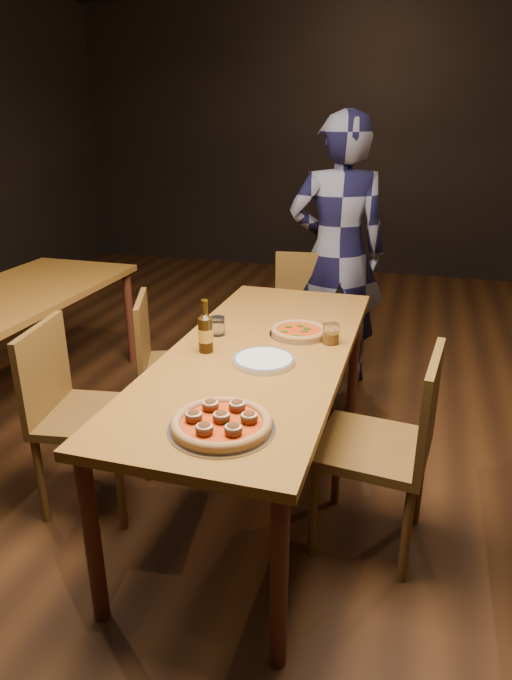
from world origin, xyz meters
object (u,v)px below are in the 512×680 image
(chair_main_nw, at_px, (91,415))
(amber_glass, at_px, (331,333))
(beer_bottle, at_px, (206,334))
(chair_main_sw, at_px, (180,366))
(pizza_margherita, at_px, (299,331))
(plate_stack, at_px, (264,361))
(diner, at_px, (337,254))
(pizza_meatball, at_px, (222,423))
(chair_main_e, at_px, (372,446))
(chair_end, at_px, (305,325))
(table_main, at_px, (259,365))
(water_glass, at_px, (217,326))

(chair_main_nw, bearing_deg, amber_glass, -73.09)
(beer_bottle, bearing_deg, chair_main_sw, 127.51)
(chair_main_sw, xyz_separation_m, pizza_margherita, (0.70, -0.12, 0.32))
(plate_stack, bearing_deg, diner, 87.35)
(pizza_meatball, distance_m, amber_glass, 0.93)
(chair_main_e, height_order, chair_end, chair_end)
(pizza_margherita, relative_size, amber_glass, 2.97)
(pizza_meatball, bearing_deg, beer_bottle, 115.44)
(chair_main_sw, distance_m, plate_stack, 0.86)
(plate_stack, distance_m, amber_glass, 0.40)
(plate_stack, bearing_deg, beer_bottle, 169.21)
(chair_main_nw, relative_size, pizza_margherita, 3.21)
(table_main, height_order, chair_main_sw, chair_main_sw)
(amber_glass, bearing_deg, chair_end, 108.16)
(plate_stack, height_order, amber_glass, amber_glass)
(chair_main_sw, height_order, chair_end, chair_end)
(pizza_meatball, bearing_deg, amber_glass, 75.81)
(chair_end, xyz_separation_m, amber_glass, (0.31, -0.94, 0.32))
(amber_glass, xyz_separation_m, diner, (-0.17, 1.24, 0.10))
(water_glass, relative_size, amber_glass, 0.92)
(chair_main_nw, bearing_deg, beer_bottle, -73.66)
(chair_main_e, height_order, diner, diner)
(chair_main_e, xyz_separation_m, plate_stack, (-0.50, 0.09, 0.29))
(chair_main_sw, bearing_deg, pizza_margherita, -120.76)
(table_main, xyz_separation_m, pizza_margherita, (0.13, 0.25, 0.09))
(chair_main_sw, relative_size, pizza_meatball, 2.39)
(table_main, xyz_separation_m, plate_stack, (0.06, -0.14, 0.08))
(chair_end, distance_m, amber_glass, 1.04)
(diner, bearing_deg, pizza_meatball, 72.82)
(chair_end, distance_m, diner, 0.53)
(chair_main_e, relative_size, diner, 0.53)
(chair_main_sw, xyz_separation_m, pizza_meatball, (0.64, -1.08, 0.33))
(chair_main_sw, xyz_separation_m, beer_bottle, (0.34, -0.44, 0.39))
(pizza_margherita, relative_size, beer_bottle, 1.21)
(chair_main_nw, height_order, chair_main_sw, chair_main_nw)
(table_main, bearing_deg, chair_main_sw, 147.48)
(chair_end, distance_m, beer_bottle, 1.28)
(amber_glass, bearing_deg, chair_main_sw, 168.27)
(chair_main_nw, xyz_separation_m, pizza_meatball, (0.79, -0.40, 0.31))
(beer_bottle, bearing_deg, pizza_margherita, 42.02)
(diner, bearing_deg, beer_bottle, 60.86)
(plate_stack, distance_m, beer_bottle, 0.30)
(pizza_margherita, bearing_deg, chair_main_e, -47.97)
(table_main, bearing_deg, pizza_meatball, -84.17)
(chair_main_e, relative_size, beer_bottle, 3.94)
(table_main, distance_m, chair_main_sw, 0.72)
(chair_end, xyz_separation_m, water_glass, (-0.24, -0.99, 0.32))
(water_glass, distance_m, diner, 1.34)
(beer_bottle, bearing_deg, water_glass, 96.11)
(diner, bearing_deg, chair_end, 48.91)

